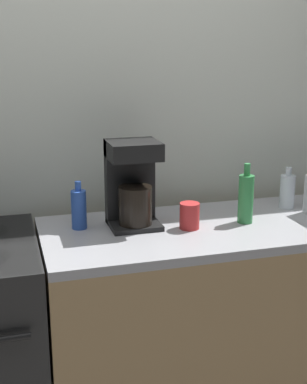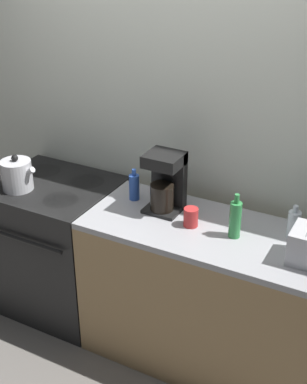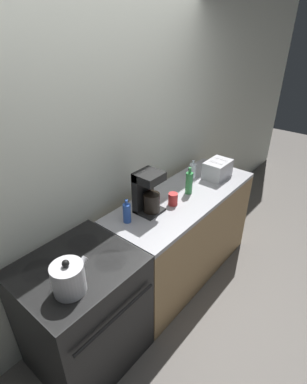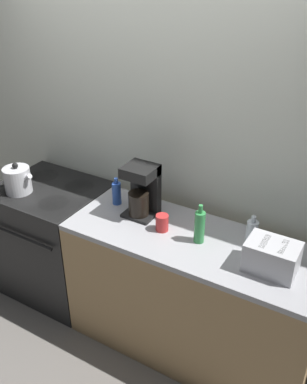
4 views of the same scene
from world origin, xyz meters
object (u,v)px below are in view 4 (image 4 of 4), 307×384
toaster (272,257)px  bottle_clear (252,232)px  bottle_blue (117,193)px  bottle_green (200,227)px  stove (56,238)px  coffee_maker (142,190)px  kettle (18,180)px  cup_red (162,223)px

toaster → bottle_clear: bottle_clear is taller
bottle_blue → bottle_clear: (0.96, 0.02, -0.00)m
bottle_green → bottle_clear: size_ratio=1.34×
stove → toaster: toaster is taller
coffee_maker → bottle_green: size_ratio=1.40×
coffee_maker → bottle_green: bearing=-12.1°
bottle_clear → bottle_green: bearing=-153.1°
kettle → bottle_clear: 1.69m
stove → bottle_green: (1.25, -0.04, 0.56)m
bottle_blue → bottle_clear: 0.96m
bottle_clear → cup_red: (-0.53, -0.15, -0.03)m
kettle → cup_red: kettle is taller
stove → kettle: bearing=-135.0°
toaster → kettle: bearing=-177.9°
stove → cup_red: bearing=-2.7°
kettle → coffee_maker: coffee_maker is taller
coffee_maker → bottle_green: (0.46, -0.10, -0.07)m
kettle → bottle_blue: bearing=17.6°
cup_red → kettle: bearing=-175.0°
stove → bottle_blue: bearing=7.9°
stove → toaster: size_ratio=3.31×
toaster → bottle_clear: 0.25m
kettle → toaster: (1.85, 0.07, -0.01)m
kettle → bottle_green: bearing=4.4°
bottle_clear → kettle: bearing=-171.6°
bottle_blue → cup_red: 0.45m
kettle → bottle_clear: size_ratio=1.26×
bottle_clear → cup_red: bottle_clear is taller
toaster → cup_red: bearing=177.3°
stove → bottle_green: bottle_green is taller
kettle → bottle_blue: kettle is taller
bottle_blue → coffee_maker: bearing=-5.0°
toaster → bottle_blue: bottle_blue is taller
bottle_green → bottle_blue: bearing=170.1°
bottle_green → kettle: bearing=-175.6°
toaster → coffee_maker: size_ratio=0.79×
toaster → coffee_maker: (-0.91, 0.14, 0.09)m
stove → bottle_blue: 0.78m
toaster → bottle_clear: (-0.17, 0.18, -0.01)m
toaster → bottle_green: 0.45m
bottle_blue → cup_red: bearing=-16.2°
coffee_maker → bottle_clear: bearing=3.2°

